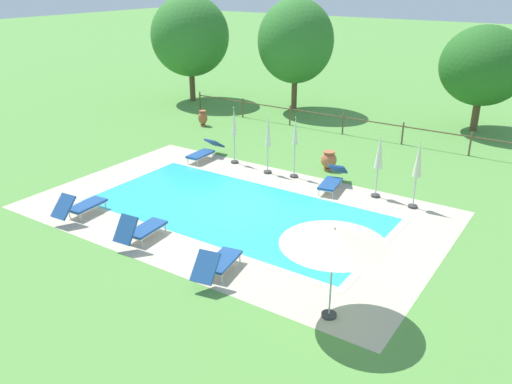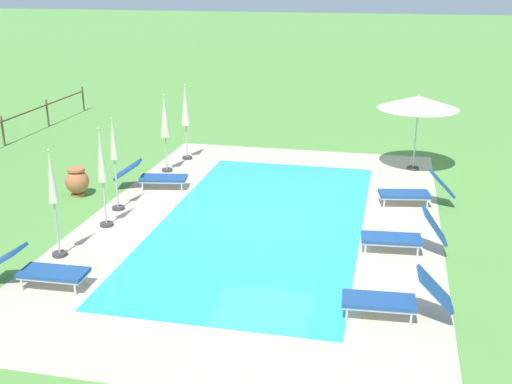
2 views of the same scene
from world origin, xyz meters
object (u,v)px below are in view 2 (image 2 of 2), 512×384
(sun_lounger_north_mid, at_px, (415,191))
(sun_lounger_north_far, at_px, (404,235))
(sun_lounger_north_end, at_px, (395,298))
(sun_lounger_south_near_corner, at_px, (39,269))
(patio_umbrella_closed_row_east, at_px, (185,110))
(sun_lounger_north_near_steps, at_px, (153,176))
(patio_umbrella_closed_row_west, at_px, (165,121))
(patio_umbrella_closed_row_mid_east, at_px, (53,190))
(patio_umbrella_closed_row_mid_west, at_px, (114,152))
(patio_umbrella_open_foreground, at_px, (418,103))
(terracotta_urn_near_fence, at_px, (77,181))
(patio_umbrella_closed_row_centre, at_px, (102,165))

(sun_lounger_north_mid, bearing_deg, sun_lounger_north_far, 174.65)
(sun_lounger_north_end, relative_size, sun_lounger_south_near_corner, 0.95)
(sun_lounger_south_near_corner, height_order, patio_umbrella_closed_row_east, patio_umbrella_closed_row_east)
(sun_lounger_north_near_steps, height_order, patio_umbrella_closed_row_west, patio_umbrella_closed_row_west)
(patio_umbrella_closed_row_east, bearing_deg, sun_lounger_south_near_corner, 179.92)
(sun_lounger_north_end, bearing_deg, patio_umbrella_closed_row_west, 43.02)
(sun_lounger_north_far, xyz_separation_m, patio_umbrella_closed_row_mid_east, (-1.80, 7.25, 1.12))
(sun_lounger_south_near_corner, relative_size, patio_umbrella_closed_row_mid_west, 0.85)
(sun_lounger_south_near_corner, height_order, patio_umbrella_closed_row_mid_west, patio_umbrella_closed_row_mid_west)
(patio_umbrella_open_foreground, distance_m, terracotta_urn_near_fence, 10.18)
(sun_lounger_south_near_corner, xyz_separation_m, terracotta_urn_near_fence, (5.01, 1.77, 0.06))
(sun_lounger_north_far, bearing_deg, patio_umbrella_closed_row_mid_east, 103.92)
(sun_lounger_north_mid, bearing_deg, patio_umbrella_open_foreground, -0.06)
(patio_umbrella_closed_row_centre, distance_m, patio_umbrella_closed_row_east, 5.95)
(patio_umbrella_open_foreground, bearing_deg, patio_umbrella_closed_row_west, 103.78)
(sun_lounger_north_mid, height_order, patio_umbrella_closed_row_centre, patio_umbrella_closed_row_centre)
(patio_umbrella_closed_row_east, bearing_deg, patio_umbrella_open_foreground, -86.90)
(sun_lounger_north_far, relative_size, patio_umbrella_open_foreground, 0.77)
(sun_lounger_north_near_steps, distance_m, patio_umbrella_closed_row_mid_west, 2.16)
(sun_lounger_north_end, relative_size, patio_umbrella_closed_row_centre, 0.80)
(patio_umbrella_closed_row_west, relative_size, patio_umbrella_closed_row_centre, 0.98)
(patio_umbrella_closed_row_mid_west, bearing_deg, sun_lounger_north_far, -98.89)
(patio_umbrella_closed_row_mid_east, bearing_deg, patio_umbrella_closed_row_east, -2.52)
(patio_umbrella_closed_row_centre, bearing_deg, patio_umbrella_closed_row_mid_east, 172.07)
(sun_lounger_south_near_corner, xyz_separation_m, patio_umbrella_closed_row_east, (9.10, -0.01, 1.27))
(sun_lounger_north_near_steps, relative_size, patio_umbrella_closed_row_east, 0.86)
(patio_umbrella_closed_row_east, distance_m, terracotta_urn_near_fence, 4.62)
(sun_lounger_north_near_steps, height_order, sun_lounger_south_near_corner, sun_lounger_north_near_steps)
(sun_lounger_north_end, height_order, patio_umbrella_closed_row_centre, patio_umbrella_closed_row_centre)
(sun_lounger_north_mid, bearing_deg, sun_lounger_north_near_steps, 91.40)
(sun_lounger_north_mid, xyz_separation_m, patio_umbrella_closed_row_mid_east, (-4.89, 7.54, 1.13))
(patio_umbrella_closed_row_centre, bearing_deg, patio_umbrella_closed_row_east, -0.85)
(sun_lounger_north_near_steps, distance_m, patio_umbrella_closed_row_centre, 3.13)
(sun_lounger_south_near_corner, distance_m, patio_umbrella_closed_row_west, 7.78)
(patio_umbrella_open_foreground, height_order, patio_umbrella_closed_row_east, patio_umbrella_closed_row_east)
(sun_lounger_north_end, distance_m, sun_lounger_south_near_corner, 6.78)
(patio_umbrella_open_foreground, bearing_deg, sun_lounger_north_near_steps, 115.53)
(patio_umbrella_open_foreground, relative_size, patio_umbrella_closed_row_centre, 0.99)
(sun_lounger_south_near_corner, bearing_deg, sun_lounger_north_near_steps, -0.14)
(sun_lounger_north_mid, xyz_separation_m, patio_umbrella_closed_row_centre, (-3.08, 7.28, 1.16))
(sun_lounger_north_end, height_order, terracotta_urn_near_fence, sun_lounger_north_end)
(sun_lounger_north_mid, distance_m, sun_lounger_north_end, 6.00)
(patio_umbrella_closed_row_mid_west, height_order, terracotta_urn_near_fence, patio_umbrella_closed_row_mid_west)
(patio_umbrella_closed_row_centre, bearing_deg, patio_umbrella_closed_row_mid_west, 9.61)
(sun_lounger_north_near_steps, relative_size, sun_lounger_south_near_corner, 1.02)
(patio_umbrella_closed_row_mid_west, relative_size, patio_umbrella_closed_row_east, 0.99)
(patio_umbrella_closed_row_mid_east, bearing_deg, sun_lounger_north_mid, -57.04)
(sun_lounger_south_near_corner, height_order, patio_umbrella_closed_row_centre, patio_umbrella_closed_row_centre)
(sun_lounger_north_mid, relative_size, patio_umbrella_open_foreground, 0.82)
(patio_umbrella_closed_row_mid_west, bearing_deg, patio_umbrella_closed_row_west, -1.61)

